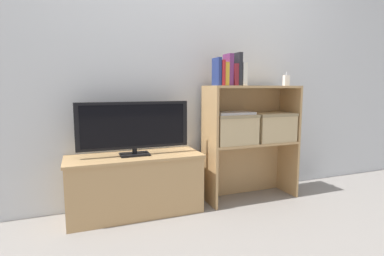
{
  "coord_description": "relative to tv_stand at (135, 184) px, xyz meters",
  "views": [
    {
      "loc": [
        -0.85,
        -2.06,
        0.97
      ],
      "look_at": [
        0.0,
        0.15,
        0.65
      ],
      "focal_mm": 28.0,
      "sensor_mm": 36.0,
      "label": 1
    }
  ],
  "objects": [
    {
      "name": "ground_plane",
      "position": [
        0.46,
        -0.18,
        -0.23
      ],
      "size": [
        16.0,
        16.0,
        0.0
      ],
      "primitive_type": "plane",
      "color": "gray"
    },
    {
      "name": "wall_back",
      "position": [
        0.46,
        0.22,
        0.97
      ],
      "size": [
        10.0,
        0.05,
        2.4
      ],
      "color": "silver",
      "rests_on": "ground_plane"
    },
    {
      "name": "tv_stand",
      "position": [
        0.0,
        0.0,
        0.0
      ],
      "size": [
        1.02,
        0.38,
        0.46
      ],
      "color": "tan",
      "rests_on": "ground_plane"
    },
    {
      "name": "tv",
      "position": [
        0.0,
        -0.0,
        0.45
      ],
      "size": [
        0.84,
        0.14,
        0.41
      ],
      "color": "black",
      "rests_on": "tv_stand"
    },
    {
      "name": "bookshelf_lower_tier",
      "position": [
        1.01,
        0.03,
        0.08
      ],
      "size": [
        0.81,
        0.3,
        0.51
      ],
      "color": "tan",
      "rests_on": "ground_plane"
    },
    {
      "name": "bookshelf_upper_tier",
      "position": [
        1.01,
        0.03,
        0.58
      ],
      "size": [
        0.81,
        0.3,
        0.48
      ],
      "color": "tan",
      "rests_on": "bookshelf_lower_tier"
    },
    {
      "name": "book_navy",
      "position": [
        0.65,
        -0.08,
        0.87
      ],
      "size": [
        0.03,
        0.13,
        0.22
      ],
      "color": "navy",
      "rests_on": "bookshelf_upper_tier"
    },
    {
      "name": "book_crimson",
      "position": [
        0.67,
        -0.08,
        0.86
      ],
      "size": [
        0.02,
        0.15,
        0.2
      ],
      "color": "#B22328",
      "rests_on": "bookshelf_upper_tier"
    },
    {
      "name": "book_mustard",
      "position": [
        0.71,
        -0.08,
        0.85
      ],
      "size": [
        0.03,
        0.13,
        0.18
      ],
      "color": "gold",
      "rests_on": "bookshelf_upper_tier"
    },
    {
      "name": "book_plum",
      "position": [
        0.75,
        -0.08,
        0.88
      ],
      "size": [
        0.04,
        0.12,
        0.25
      ],
      "color": "#6B2D66",
      "rests_on": "bookshelf_upper_tier"
    },
    {
      "name": "book_maroon",
      "position": [
        0.79,
        -0.08,
        0.84
      ],
      "size": [
        0.04,
        0.14,
        0.17
      ],
      "color": "maroon",
      "rests_on": "bookshelf_upper_tier"
    },
    {
      "name": "book_charcoal",
      "position": [
        0.82,
        -0.08,
        0.89
      ],
      "size": [
        0.03,
        0.14,
        0.26
      ],
      "color": "#232328",
      "rests_on": "bookshelf_upper_tier"
    },
    {
      "name": "book_ivory",
      "position": [
        0.86,
        -0.08,
        0.85
      ],
      "size": [
        0.04,
        0.15,
        0.18
      ],
      "color": "silver",
      "rests_on": "bookshelf_upper_tier"
    },
    {
      "name": "baby_monitor",
      "position": [
        1.36,
        -0.03,
        0.81
      ],
      "size": [
        0.05,
        0.03,
        0.12
      ],
      "color": "white",
      "rests_on": "bookshelf_upper_tier"
    },
    {
      "name": "storage_basket_left",
      "position": [
        0.82,
        -0.04,
        0.41
      ],
      "size": [
        0.36,
        0.27,
        0.25
      ],
      "color": "tan",
      "rests_on": "bookshelf_lower_tier"
    },
    {
      "name": "storage_basket_right",
      "position": [
        1.2,
        -0.04,
        0.41
      ],
      "size": [
        0.36,
        0.27,
        0.25
      ],
      "color": "tan",
      "rests_on": "bookshelf_lower_tier"
    },
    {
      "name": "laptop",
      "position": [
        0.82,
        -0.04,
        0.53
      ],
      "size": [
        0.33,
        0.21,
        0.02
      ],
      "color": "#BCBCC1",
      "rests_on": "storage_basket_left"
    }
  ]
}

